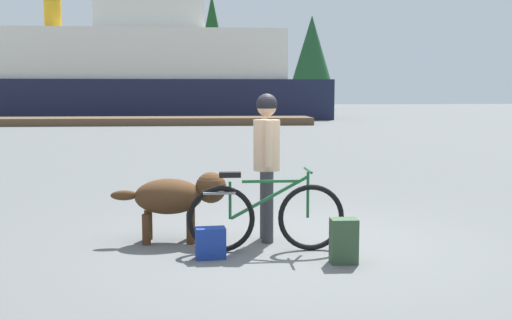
{
  "coord_description": "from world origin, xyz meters",
  "views": [
    {
      "loc": [
        -1.0,
        -7.06,
        1.8
      ],
      "look_at": [
        -0.29,
        1.08,
        0.89
      ],
      "focal_mm": 43.29,
      "sensor_mm": 36.0,
      "label": 1
    }
  ],
  "objects_px": {
    "handbag_pannier": "(211,243)",
    "person_cyclist": "(267,152)",
    "backpack": "(344,241)",
    "ferry_boat": "(111,76)",
    "bicycle": "(265,216)",
    "sailboat_moored": "(1,112)",
    "dog": "(177,196)"
  },
  "relations": [
    {
      "from": "sailboat_moored",
      "to": "bicycle",
      "type": "bearing_deg",
      "value": -68.16
    },
    {
      "from": "bicycle",
      "to": "person_cyclist",
      "type": "relative_size",
      "value": 1.0
    },
    {
      "from": "person_cyclist",
      "to": "backpack",
      "type": "bearing_deg",
      "value": -56.45
    },
    {
      "from": "backpack",
      "to": "dog",
      "type": "bearing_deg",
      "value": 148.19
    },
    {
      "from": "handbag_pannier",
      "to": "ferry_boat",
      "type": "xyz_separation_m",
      "value": [
        -6.12,
        35.5,
        2.65
      ]
    },
    {
      "from": "bicycle",
      "to": "sailboat_moored",
      "type": "xyz_separation_m",
      "value": [
        -13.17,
        32.85,
        0.1
      ]
    },
    {
      "from": "bicycle",
      "to": "person_cyclist",
      "type": "bearing_deg",
      "value": 82.51
    },
    {
      "from": "bicycle",
      "to": "ferry_boat",
      "type": "height_order",
      "value": "ferry_boat"
    },
    {
      "from": "dog",
      "to": "handbag_pannier",
      "type": "relative_size",
      "value": 4.05
    },
    {
      "from": "sailboat_moored",
      "to": "backpack",
      "type": "bearing_deg",
      "value": -67.35
    },
    {
      "from": "person_cyclist",
      "to": "ferry_boat",
      "type": "bearing_deg",
      "value": 101.09
    },
    {
      "from": "bicycle",
      "to": "backpack",
      "type": "xyz_separation_m",
      "value": [
        0.77,
        -0.55,
        -0.17
      ]
    },
    {
      "from": "handbag_pannier",
      "to": "person_cyclist",
      "type": "bearing_deg",
      "value": 48.03
    },
    {
      "from": "person_cyclist",
      "to": "backpack",
      "type": "height_order",
      "value": "person_cyclist"
    },
    {
      "from": "person_cyclist",
      "to": "ferry_boat",
      "type": "relative_size",
      "value": 0.06
    },
    {
      "from": "bicycle",
      "to": "person_cyclist",
      "type": "xyz_separation_m",
      "value": [
        0.07,
        0.51,
        0.67
      ]
    },
    {
      "from": "dog",
      "to": "sailboat_moored",
      "type": "xyz_separation_m",
      "value": [
        -12.16,
        32.3,
        -0.04
      ]
    },
    {
      "from": "person_cyclist",
      "to": "handbag_pannier",
      "type": "bearing_deg",
      "value": -131.97
    },
    {
      "from": "bicycle",
      "to": "handbag_pannier",
      "type": "height_order",
      "value": "bicycle"
    },
    {
      "from": "dog",
      "to": "handbag_pannier",
      "type": "xyz_separation_m",
      "value": [
        0.39,
        -0.81,
        -0.38
      ]
    },
    {
      "from": "handbag_pannier",
      "to": "sailboat_moored",
      "type": "relative_size",
      "value": 0.03
    },
    {
      "from": "person_cyclist",
      "to": "dog",
      "type": "relative_size",
      "value": 1.29
    },
    {
      "from": "bicycle",
      "to": "backpack",
      "type": "distance_m",
      "value": 0.96
    },
    {
      "from": "bicycle",
      "to": "handbag_pannier",
      "type": "xyz_separation_m",
      "value": [
        -0.62,
        -0.25,
        -0.24
      ]
    },
    {
      "from": "person_cyclist",
      "to": "backpack",
      "type": "relative_size",
      "value": 3.74
    },
    {
      "from": "ferry_boat",
      "to": "sailboat_moored",
      "type": "xyz_separation_m",
      "value": [
        -6.43,
        -2.4,
        -2.31
      ]
    },
    {
      "from": "dog",
      "to": "sailboat_moored",
      "type": "distance_m",
      "value": 34.51
    },
    {
      "from": "person_cyclist",
      "to": "sailboat_moored",
      "type": "relative_size",
      "value": 0.18
    },
    {
      "from": "bicycle",
      "to": "handbag_pannier",
      "type": "distance_m",
      "value": 0.71
    },
    {
      "from": "backpack",
      "to": "ferry_boat",
      "type": "height_order",
      "value": "ferry_boat"
    },
    {
      "from": "backpack",
      "to": "handbag_pannier",
      "type": "distance_m",
      "value": 1.43
    },
    {
      "from": "bicycle",
      "to": "dog",
      "type": "xyz_separation_m",
      "value": [
        -1.01,
        0.55,
        0.15
      ]
    }
  ]
}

